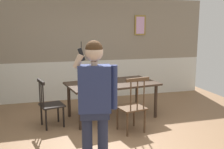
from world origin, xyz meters
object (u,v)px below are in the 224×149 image
Objects in this scene: dining_table at (112,86)px; person_figure at (95,98)px; chair_by_doorway at (50,104)px; chair_near_window at (132,106)px.

dining_table is 2.25m from person_figure.
person_figure is at bearing -111.49° from dining_table.
dining_table is at bearing 84.99° from chair_by_doorway.
dining_table is at bearing 86.81° from chair_near_window.
person_figure is (-0.95, -1.17, 0.55)m from chair_near_window.
chair_near_window is (0.13, -0.89, -0.19)m from dining_table.
chair_by_doorway is 0.53× the size of person_figure.
chair_near_window is 1.61m from chair_by_doorway.
person_figure is (-0.81, -2.07, 0.36)m from dining_table.
dining_table is 1.13× the size of person_figure.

